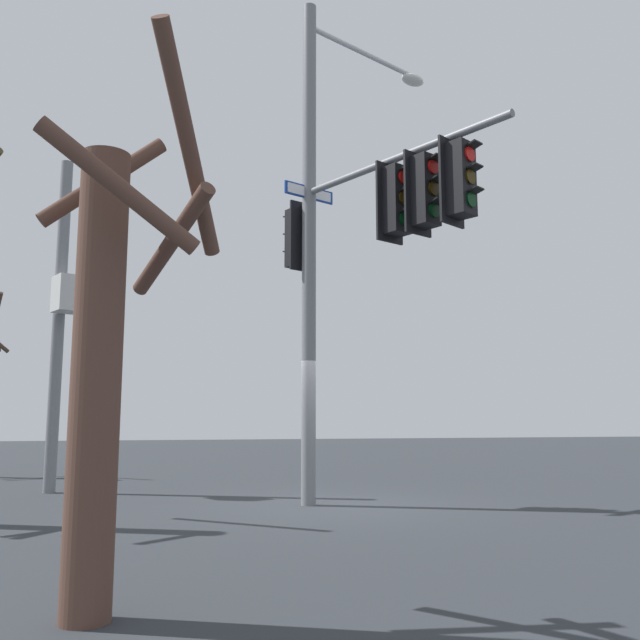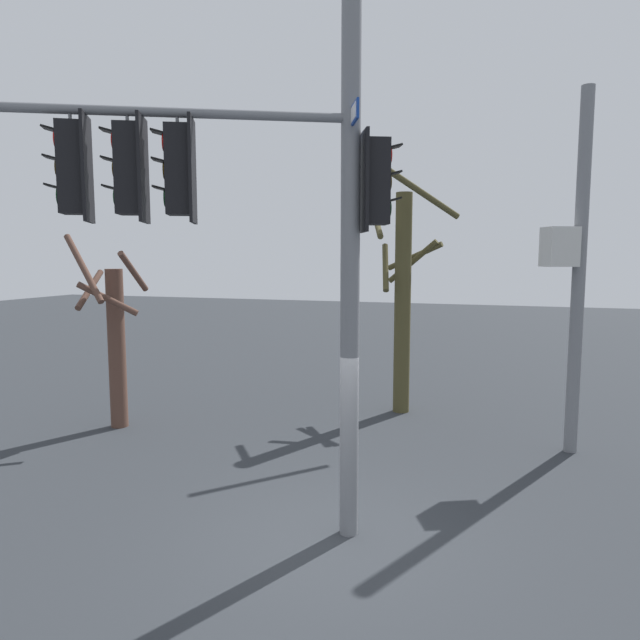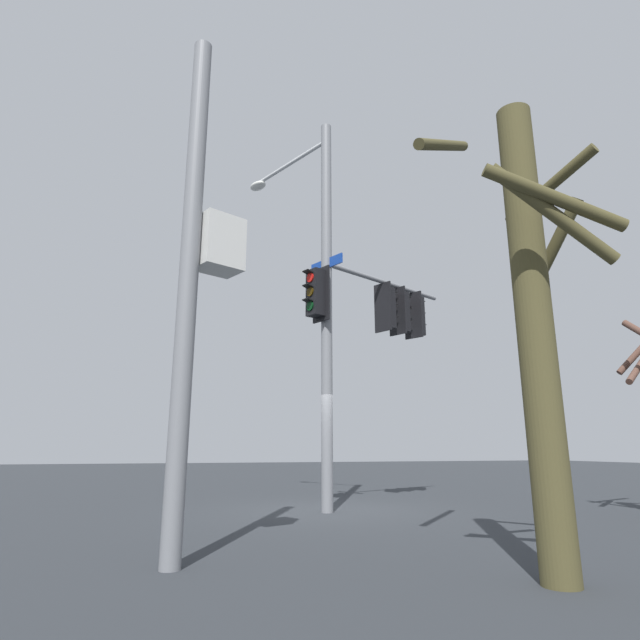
% 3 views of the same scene
% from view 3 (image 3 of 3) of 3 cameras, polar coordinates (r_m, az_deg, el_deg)
% --- Properties ---
extents(ground_plane, '(80.00, 80.00, 0.00)m').
position_cam_3_polar(ground_plane, '(12.09, 1.04, -20.27)').
color(ground_plane, '#2C3035').
extents(main_signal_pole_assembly, '(5.52, 3.50, 9.34)m').
position_cam_3_polar(main_signal_pole_assembly, '(13.00, 3.58, 2.66)').
color(main_signal_pole_assembly, slate).
rests_on(main_signal_pole_assembly, ground).
extents(secondary_pole_assembly, '(0.86, 0.67, 7.00)m').
position_cam_3_polar(secondary_pole_assembly, '(7.00, -13.20, 5.95)').
color(secondary_pole_assembly, slate).
rests_on(secondary_pole_assembly, ground).
extents(bare_tree_across_street, '(2.19, 2.28, 5.76)m').
position_cam_3_polar(bare_tree_across_street, '(6.29, 22.34, 1.81)').
color(bare_tree_across_street, '#494326').
rests_on(bare_tree_across_street, ground).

